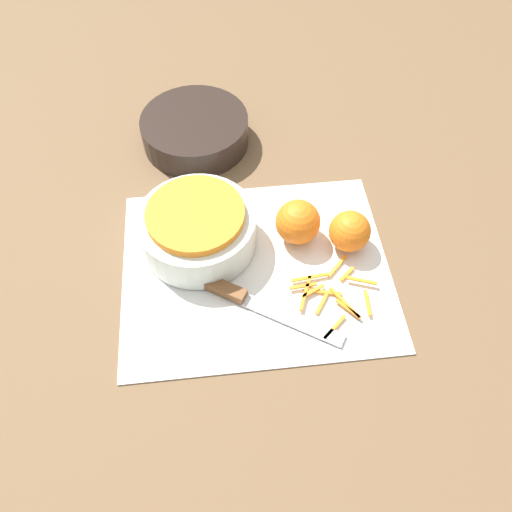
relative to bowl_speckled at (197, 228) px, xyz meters
The scene contains 8 objects.
ground_plane 0.11m from the bowl_speckled, 34.39° to the right, with size 4.00×4.00×0.00m, color brown.
cutting_board 0.11m from the bowl_speckled, 34.39° to the right, with size 0.42×0.34×0.01m.
bowl_speckled is the anchor object (origin of this frame).
bowl_dark 0.25m from the bowl_speckled, 88.85° to the left, with size 0.20×0.20×0.06m.
knife 0.12m from the bowl_speckled, 67.43° to the right, with size 0.24×0.16×0.02m.
orange_left 0.16m from the bowl_speckled, ahead, with size 0.07×0.07×0.07m.
orange_right 0.24m from the bowl_speckled, ahead, with size 0.07×0.07×0.07m.
peel_pile 0.23m from the bowl_speckled, 31.82° to the right, with size 0.13×0.14×0.01m.
Camera 1 is at (-0.05, -0.43, 0.66)m, focal length 35.00 mm.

